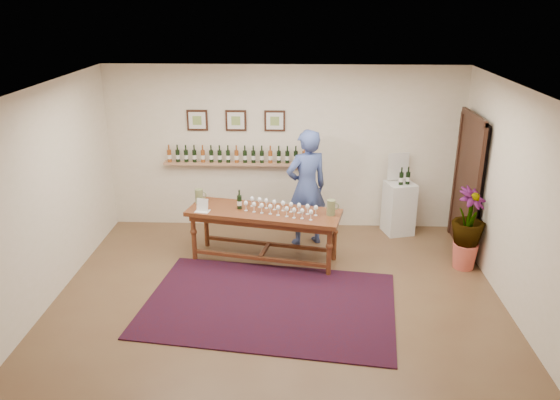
{
  "coord_description": "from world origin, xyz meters",
  "views": [
    {
      "loc": [
        0.27,
        -6.48,
        3.83
      ],
      "look_at": [
        0.0,
        0.8,
        1.1
      ],
      "focal_mm": 35.0,
      "sensor_mm": 36.0,
      "label": 1
    }
  ],
  "objects_px": {
    "display_pedestal": "(399,208)",
    "person": "(306,188)",
    "potted_plant": "(468,229)",
    "tasting_table": "(264,218)"
  },
  "relations": [
    {
      "from": "display_pedestal",
      "to": "person",
      "type": "relative_size",
      "value": 0.47
    },
    {
      "from": "potted_plant",
      "to": "person",
      "type": "relative_size",
      "value": 0.56
    },
    {
      "from": "tasting_table",
      "to": "person",
      "type": "distance_m",
      "value": 0.94
    },
    {
      "from": "tasting_table",
      "to": "display_pedestal",
      "type": "relative_size",
      "value": 2.67
    },
    {
      "from": "tasting_table",
      "to": "display_pedestal",
      "type": "bearing_deg",
      "value": 38.78
    },
    {
      "from": "display_pedestal",
      "to": "potted_plant",
      "type": "distance_m",
      "value": 1.51
    },
    {
      "from": "display_pedestal",
      "to": "potted_plant",
      "type": "height_order",
      "value": "potted_plant"
    },
    {
      "from": "tasting_table",
      "to": "potted_plant",
      "type": "relative_size",
      "value": 2.22
    },
    {
      "from": "tasting_table",
      "to": "potted_plant",
      "type": "distance_m",
      "value": 3.01
    },
    {
      "from": "person",
      "to": "display_pedestal",
      "type": "bearing_deg",
      "value": 172.47
    }
  ]
}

